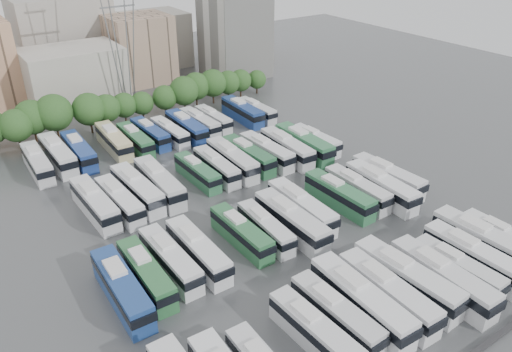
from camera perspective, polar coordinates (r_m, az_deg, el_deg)
ground at (r=70.42m, az=-0.54°, el=-4.37°), size 220.00×220.00×0.00m
tree_line at (r=101.89m, az=-15.44°, el=8.00°), size 64.91×7.84×8.65m
city_buildings at (r=127.49m, az=-22.35°, el=12.51°), size 102.00×35.00×20.00m
apartment_tower at (r=128.96m, az=-2.45°, el=17.03°), size 14.00×14.00×26.00m
electricity_pylon at (r=107.09m, az=-15.39°, el=16.89°), size 9.00×6.91×33.83m
bus_r0_s4 at (r=50.90m, az=6.77°, el=-17.26°), size 3.02×11.66×3.63m
bus_r0_s5 at (r=52.92m, az=9.13°, el=-15.28°), size 2.84×11.72×3.66m
bus_r0_s6 at (r=54.39m, az=11.89°, el=-13.76°), size 3.34×13.56×4.23m
bus_r0_s7 at (r=56.09m, az=14.78°, el=-12.77°), size 3.16×12.97×4.05m
bus_r0_s8 at (r=58.38m, az=16.82°, el=-11.14°), size 3.58×13.48×4.19m
bus_r0_s9 at (r=59.72m, az=20.50°, el=-10.87°), size 3.11×13.18×4.12m
bus_r0_s10 at (r=62.29m, az=22.04°, el=-9.75°), size 2.82×11.21×3.49m
bus_r0_s11 at (r=64.55m, az=23.52°, el=-8.40°), size 3.02×12.54×3.92m
bus_r0_s12 at (r=67.30m, az=24.68°, el=-6.91°), size 3.50×13.63×4.24m
bus_r0_s13 at (r=69.59m, az=26.48°, el=-6.48°), size 2.62×11.31×3.54m
bus_r1_s0 at (r=56.74m, az=-15.08°, el=-12.29°), size 2.99×12.79×4.00m
bus_r1_s1 at (r=58.29m, az=-12.44°, el=-10.85°), size 2.73×11.85×3.71m
bus_r1_s2 at (r=59.82m, az=-9.78°, el=-9.36°), size 2.86×12.05×3.76m
bus_r1_s3 at (r=60.66m, az=-6.65°, el=-8.45°), size 2.69×12.26×3.84m
bus_r1_s5 at (r=63.54m, az=-1.69°, el=-6.49°), size 2.69×11.46×3.58m
bus_r1_s6 at (r=64.64m, az=1.10°, el=-5.90°), size 2.92×10.96×3.41m
bus_r1_s7 at (r=65.51m, az=4.04°, el=-5.10°), size 2.93×13.13×4.11m
bus_r1_s8 at (r=68.56m, az=5.22°, el=-3.56°), size 3.16×12.81×4.00m
bus_r1_s10 at (r=72.23m, az=9.50°, el=-2.15°), size 3.04×12.31×3.84m
bus_r1_s11 at (r=74.41m, az=11.48°, el=-1.44°), size 2.63×11.82×3.70m
bus_r1_s12 at (r=75.42m, az=14.10°, el=-1.17°), size 3.41×13.07×4.07m
bus_r1_s13 at (r=78.54m, az=14.82°, el=-0.08°), size 3.33×12.68×3.94m
bus_r2_s1 at (r=72.64m, az=-17.94°, el=-2.98°), size 3.20×12.87×4.01m
bus_r2_s2 at (r=72.58m, az=-15.33°, el=-2.72°), size 3.15×12.05×3.75m
bus_r2_s3 at (r=74.53m, az=-13.41°, el=-1.46°), size 3.41×13.03×4.05m
bus_r2_s4 at (r=75.48m, az=-10.99°, el=-0.73°), size 3.22×13.39×4.18m
bus_r2_s6 at (r=78.40m, az=-6.71°, el=0.47°), size 2.71×11.03×3.44m
bus_r2_s7 at (r=79.57m, az=-4.54°, el=1.09°), size 2.74×11.55×3.61m
bus_r2_s8 at (r=81.22m, az=-2.74°, el=1.91°), size 3.19×12.95×4.04m
bus_r2_s9 at (r=82.81m, az=-0.91°, el=2.42°), size 3.12×12.41×3.87m
bus_r2_s10 at (r=84.12m, az=1.20°, el=2.85°), size 3.21×12.45×3.87m
bus_r2_s11 at (r=85.38m, az=3.56°, el=3.25°), size 3.34×12.94×4.03m
bus_r2_s12 at (r=86.91m, az=5.49°, el=3.71°), size 3.23×13.52×4.22m
bus_r2_s13 at (r=89.37m, az=6.81°, el=4.08°), size 2.89×11.10×3.45m
bus_r3_s0 at (r=87.65m, az=-23.72°, el=1.39°), size 2.81×12.24×3.83m
bus_r3_s1 at (r=89.09m, az=-21.71°, el=2.33°), size 3.16×13.24×4.14m
bus_r3_s2 at (r=89.32m, az=-19.59°, el=2.73°), size 2.91×12.64×3.96m
bus_r3_s4 at (r=91.39m, az=-15.94°, el=3.90°), size 3.12×12.84×4.01m
bus_r3_s5 at (r=91.22m, az=-13.62°, el=4.05°), size 2.60×11.76×3.69m
bus_r3_s6 at (r=93.34m, az=-12.00°, el=4.79°), size 3.13×11.71×3.64m
bus_r3_s7 at (r=93.38m, az=-9.83°, el=4.96°), size 2.97×11.25×3.50m
bus_r3_s8 at (r=94.51m, az=-7.96°, el=5.56°), size 2.81×12.76×4.00m
bus_r3_s9 at (r=96.57m, az=-6.45°, el=6.06°), size 2.97×11.86×3.69m
bus_r3_s10 at (r=98.61m, az=-4.91°, el=6.52°), size 2.60×10.85×3.39m
bus_r3_s12 at (r=101.30m, az=-1.56°, el=7.38°), size 3.00×12.63×3.95m
bus_r3_s13 at (r=102.59m, az=0.03°, el=7.53°), size 2.77×11.11×3.46m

